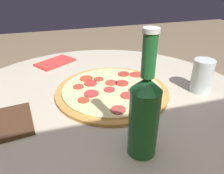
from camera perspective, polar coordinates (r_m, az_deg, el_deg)
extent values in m
cylinder|color=#B2A893|center=(0.65, -2.73, -4.98)|extent=(0.96, 0.96, 0.02)
cylinder|color=#B77F3D|center=(0.69, 0.00, -1.09)|extent=(0.36, 0.36, 0.01)
cylinder|color=beige|center=(0.69, 0.00, -0.51)|extent=(0.31, 0.31, 0.01)
cylinder|color=#B83329|center=(0.72, 2.62, 1.02)|extent=(0.04, 0.04, 0.00)
cylinder|color=#B13C27|center=(0.68, 6.15, -0.84)|extent=(0.04, 0.04, 0.00)
cylinder|color=#B43132|center=(0.68, -0.71, -0.68)|extent=(0.03, 0.03, 0.00)
cylinder|color=#B63F27|center=(0.75, -6.73, 2.23)|extent=(0.04, 0.04, 0.00)
cylinder|color=#AD372C|center=(0.78, 6.23, 3.25)|extent=(0.04, 0.04, 0.00)
cylinder|color=#A93D29|center=(0.63, -7.39, -3.55)|extent=(0.03, 0.03, 0.00)
cylinder|color=#A9392E|center=(0.70, -8.76, 0.09)|extent=(0.03, 0.03, 0.00)
cylinder|color=#A53C2A|center=(0.74, -3.48, 2.06)|extent=(0.03, 0.03, 0.00)
cylinder|color=#B5322D|center=(0.72, -5.60, 0.96)|extent=(0.04, 0.04, 0.00)
cylinder|color=#A53329|center=(0.78, 3.04, 3.43)|extent=(0.04, 0.04, 0.00)
cylinder|color=#AE3534|center=(0.66, -5.41, -1.72)|extent=(0.04, 0.04, 0.00)
cylinder|color=#B3352C|center=(0.70, 8.77, -0.13)|extent=(0.03, 0.03, 0.00)
cylinder|color=#AF3E2F|center=(0.72, -0.22, 1.14)|extent=(0.04, 0.04, 0.00)
cylinder|color=#A33C35|center=(0.58, 1.63, -5.96)|extent=(0.04, 0.04, 0.00)
cylinder|color=#A73933|center=(0.65, 4.04, -2.22)|extent=(0.04, 0.04, 0.00)
cylinder|color=#195628|center=(0.45, 8.21, -9.28)|extent=(0.06, 0.06, 0.15)
cone|color=#195628|center=(0.40, 9.07, 0.84)|extent=(0.06, 0.06, 0.03)
cylinder|color=#195628|center=(0.38, 9.68, 8.01)|extent=(0.03, 0.03, 0.08)
cylinder|color=silver|center=(0.37, 10.24, 14.41)|extent=(0.03, 0.03, 0.01)
cube|color=#422819|center=(0.62, -26.54, -8.58)|extent=(0.15, 0.15, 0.01)
cylinder|color=silver|center=(0.74, 22.44, 2.68)|extent=(0.06, 0.06, 0.11)
cube|color=red|center=(0.95, -14.61, 6.24)|extent=(0.18, 0.16, 0.01)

